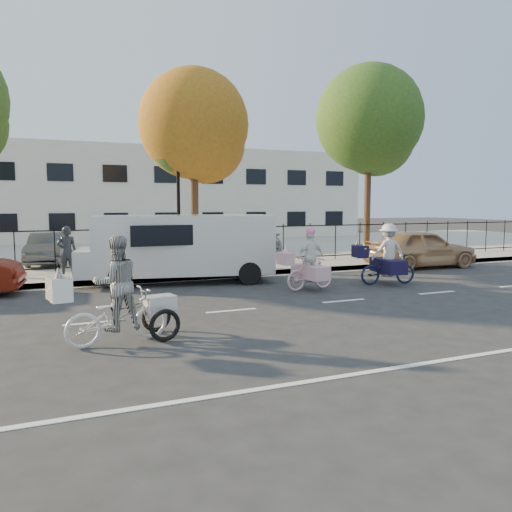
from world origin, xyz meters
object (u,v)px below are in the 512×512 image
unicorn_bike (309,267)px  lot_car_d (263,238)px  lamppost (178,184)px  pedestrian (67,252)px  zebra_trike (118,302)px  white_van (181,246)px  bull_bike (387,260)px  gold_sedan (420,248)px  lot_car_c (48,248)px

unicorn_bike → lot_car_d: size_ratio=0.48×
lamppost → lot_car_d: size_ratio=1.14×
unicorn_bike → pedestrian: unicorn_bike is taller
zebra_trike → white_van: white_van is taller
unicorn_bike → white_van: bearing=40.6°
white_van → lamppost: bearing=88.2°
zebra_trike → white_van: bearing=-33.8°
lamppost → zebra_trike: 9.41m
zebra_trike → unicorn_bike: bearing=-68.9°
bull_bike → unicorn_bike: bearing=98.3°
gold_sedan → lot_car_d: (-3.52, 6.95, 0.05)m
unicorn_bike → gold_sedan: (6.31, 2.72, 0.08)m
white_van → lot_car_c: white_van is taller
lot_car_d → lot_car_c: bearing=-151.4°
lamppost → gold_sedan: bearing=-14.6°
unicorn_bike → lot_car_d: 10.06m
white_van → lot_car_d: bearing=61.1°
bull_bike → zebra_trike: bearing=121.5°
zebra_trike → pedestrian: 7.68m
gold_sedan → pedestrian: bearing=84.9°
lot_car_c → lot_car_d: size_ratio=0.95×
white_van → gold_sedan: size_ratio=1.41×
gold_sedan → pedestrian: size_ratio=2.73×
lot_car_d → bull_bike: bearing=-71.1°
lamppost → zebra_trike: lamppost is taller
bull_bike → white_van: bearing=73.1°
bull_bike → gold_sedan: 4.58m
unicorn_bike → gold_sedan: size_ratio=0.42×
lamppost → pedestrian: size_ratio=2.70×
pedestrian → lot_car_c: bearing=-81.4°
zebra_trike → lot_car_c: (-1.07, 11.67, 0.01)m
unicorn_bike → zebra_trike: bearing=114.0°
white_van → gold_sedan: (9.33, 0.00, -0.41)m
unicorn_bike → lot_car_d: (2.79, 9.67, 0.13)m
zebra_trike → lamppost: bearing=-31.1°
bull_bike → white_van: size_ratio=0.33×
lamppost → unicorn_bike: bearing=-63.5°
lamppost → zebra_trike: size_ratio=1.95×
zebra_trike → unicorn_bike: 6.71m
lamppost → zebra_trike: bearing=-110.7°
unicorn_bike → lot_car_c: size_ratio=0.50×
unicorn_bike → lot_car_c: bearing=32.3°
zebra_trike → lot_car_d: 15.68m
gold_sedan → zebra_trike: bearing=118.8°
white_van → pedestrian: (-3.24, 1.44, -0.20)m
bull_bike → gold_sedan: bull_bike is taller
unicorn_bike → gold_sedan: unicorn_bike is taller
pedestrian → lot_car_c: 4.05m
zebra_trike → lot_car_c: bearing=-5.1°
zebra_trike → bull_bike: size_ratio=1.09×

